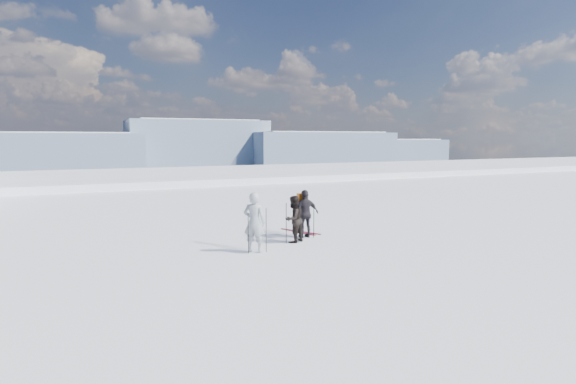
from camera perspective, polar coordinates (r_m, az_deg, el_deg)
name	(u,v)px	position (r m, az deg, el deg)	size (l,w,h in m)	color
lake_basin	(190,250)	(41.40, -12.37, -7.24)	(820.00, 820.00, 71.62)	white
far_mountain_range	(128,150)	(465.81, -19.65, 5.10)	(770.00, 110.00, 53.00)	slate
skier_grey	(254,222)	(13.61, -4.30, -3.86)	(0.67, 0.44, 1.84)	#9DA5AB
skier_dark	(293,219)	(14.88, 0.69, -3.46)	(0.76, 0.59, 1.56)	black
skier_pack	(305,214)	(15.62, 2.23, -2.77)	(0.98, 0.41, 1.67)	black
backpack	(302,182)	(15.70, 1.85, 1.24)	(0.36, 0.20, 0.48)	#C15912
ski_poles	(286,226)	(14.61, -0.21, -4.28)	(2.84, 1.30, 1.35)	black
skis_loose	(299,232)	(16.63, 1.46, -5.06)	(0.94, 1.62, 0.03)	black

